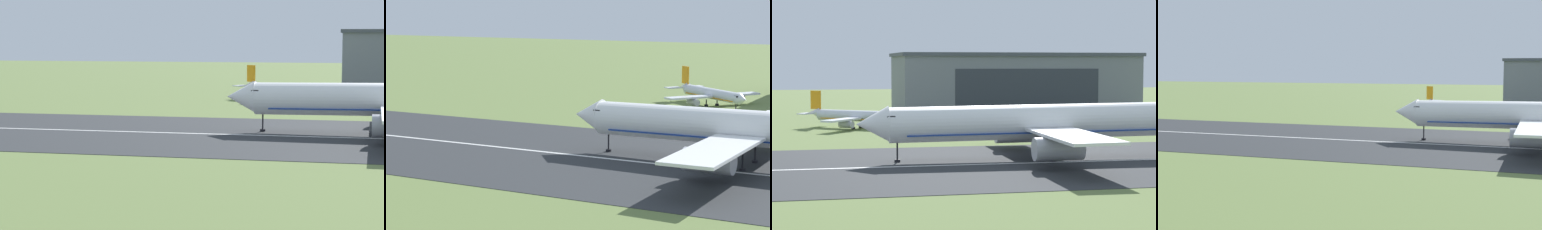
{
  "view_description": "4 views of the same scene",
  "coord_description": "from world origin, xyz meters",
  "views": [
    {
      "loc": [
        3.1,
        7.73,
        15.12
      ],
      "look_at": [
        -17.08,
        102.01,
        4.9
      ],
      "focal_mm": 70.0,
      "sensor_mm": 36.0,
      "label": 1
    },
    {
      "loc": [
        37.77,
        22.72,
        22.77
      ],
      "look_at": [
        -6.96,
        107.99,
        8.26
      ],
      "focal_mm": 70.0,
      "sensor_mm": 36.0,
      "label": 2
    },
    {
      "loc": [
        -23.14,
        20.16,
        13.92
      ],
      "look_at": [
        -5.4,
        103.68,
        8.09
      ],
      "focal_mm": 70.0,
      "sensor_mm": 36.0,
      "label": 3
    },
    {
      "loc": [
        8.85,
        22.72,
        14.53
      ],
      "look_at": [
        -18.38,
        103.3,
        6.63
      ],
      "focal_mm": 50.0,
      "sensor_mm": 36.0,
      "label": 4
    }
  ],
  "objects": [
    {
      "name": "runway_strip",
      "position": [
        0.0,
        120.13,
        0.03
      ],
      "size": [
        508.66,
        45.61,
        0.06
      ],
      "primitive_type": "cube",
      "color": "#2B2D30",
      "rests_on": "ground_plane"
    },
    {
      "name": "runway_centreline",
      "position": [
        0.0,
        120.13,
        0.07
      ],
      "size": [
        457.8,
        0.7,
        0.01
      ],
      "primitive_type": "cube",
      "color": "silver",
      "rests_on": "runway_strip"
    },
    {
      "name": "hangar_building",
      "position": [
        31.82,
        215.61,
        8.43
      ],
      "size": [
        63.45,
        30.38,
        16.82
      ],
      "color": "slate",
      "rests_on": "ground_plane"
    },
    {
      "name": "airplane_landing",
      "position": [
        12.27,
        124.28,
        5.36
      ],
      "size": [
        58.05,
        47.6,
        16.65
      ],
      "color": "white",
      "rests_on": "ground_plane"
    },
    {
      "name": "airplane_parked_west",
      "position": [
        -12.5,
        182.39,
        2.65
      ],
      "size": [
        23.13,
        21.93,
        8.05
      ],
      "color": "silver",
      "rests_on": "ground_plane"
    }
  ]
}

